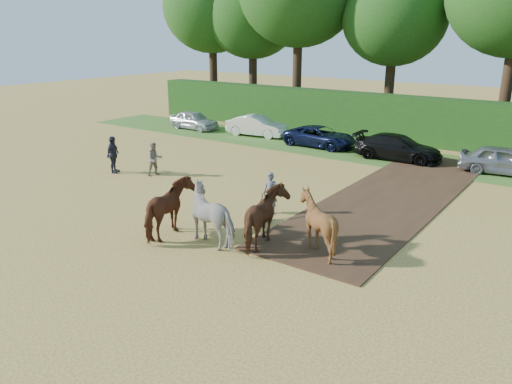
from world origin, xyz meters
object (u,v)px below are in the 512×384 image
at_px(spectator_near, 155,159).
at_px(spectator_far, 113,155).
at_px(parked_cars, 472,156).
at_px(plough_team, 242,216).

relative_size(spectator_near, spectator_far, 0.88).
relative_size(spectator_far, parked_cars, 0.05).
height_order(spectator_near, plough_team, plough_team).
height_order(spectator_near, parked_cars, spectator_near).
bearing_deg(plough_team, parked_cars, 75.28).
relative_size(spectator_near, plough_team, 0.25).
height_order(spectator_far, plough_team, plough_team).
bearing_deg(spectator_near, parked_cars, -24.94).
bearing_deg(spectator_near, spectator_far, 138.16).
bearing_deg(plough_team, spectator_near, 153.87).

